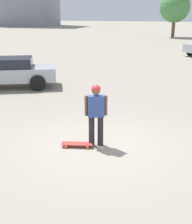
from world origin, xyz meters
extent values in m
plane|color=gray|center=(0.00, 0.00, 0.00)|extent=(220.00, 220.00, 0.00)
cylinder|color=#262628|center=(0.04, -0.11, 0.40)|extent=(0.15, 0.15, 0.80)
cylinder|color=#262628|center=(-0.04, 0.11, 0.40)|extent=(0.15, 0.15, 0.80)
cube|color=#334C8C|center=(0.00, 0.00, 1.08)|extent=(0.32, 0.46, 0.55)
cylinder|color=brown|center=(0.08, -0.24, 1.09)|extent=(0.08, 0.08, 0.52)
cylinder|color=brown|center=(-0.08, 0.24, 1.09)|extent=(0.08, 0.08, 0.52)
sphere|color=brown|center=(0.00, 0.00, 1.48)|extent=(0.22, 0.22, 0.22)
sphere|color=red|center=(0.00, 0.00, 1.52)|extent=(0.23, 0.23, 0.23)
cube|color=#A5332D|center=(0.22, -0.44, 0.09)|extent=(0.39, 0.85, 0.01)
cylinder|color=#D14C33|center=(0.41, -0.69, 0.04)|extent=(0.04, 0.08, 0.08)
cylinder|color=#D14C33|center=(0.15, -0.74, 0.04)|extent=(0.04, 0.08, 0.08)
cylinder|color=#D14C33|center=(0.30, -0.15, 0.04)|extent=(0.04, 0.08, 0.08)
cylinder|color=#D14C33|center=(0.04, -0.20, 0.04)|extent=(0.04, 0.08, 0.08)
cube|color=#ADB2B7|center=(-5.30, -5.62, 0.64)|extent=(3.25, 4.58, 0.59)
cube|color=#1E232D|center=(-5.34, -5.52, 1.15)|extent=(2.17, 2.37, 0.43)
cylinder|color=black|center=(-5.03, -4.07, 0.35)|extent=(0.46, 0.72, 0.70)
cylinder|color=black|center=(-6.60, -4.74, 0.35)|extent=(0.46, 0.72, 0.70)
cylinder|color=black|center=(-18.98, 2.54, 0.33)|extent=(0.60, 0.62, 0.67)
cylinder|color=brown|center=(-37.48, 0.44, 1.26)|extent=(0.44, 0.44, 2.52)
sphere|color=#478442|center=(-37.48, 0.44, 3.92)|extent=(4.00, 4.00, 4.00)
camera|label=1|loc=(7.26, 2.01, 3.35)|focal=50.00mm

